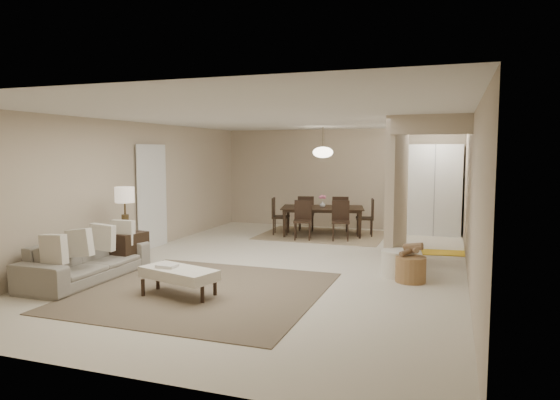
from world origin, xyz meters
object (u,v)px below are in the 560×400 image
at_px(pantry_cabinet, 435,190).
at_px(side_table, 126,250).
at_px(round_pouf, 398,264).
at_px(wicker_basket, 411,269).
at_px(sofa, 87,260).
at_px(ottoman_bench, 179,274).
at_px(dining_table, 322,221).

bearing_deg(pantry_cabinet, side_table, -132.51).
distance_m(side_table, round_pouf, 4.46).
bearing_deg(wicker_basket, round_pouf, 127.77).
distance_m(sofa, round_pouf, 4.77).
relative_size(ottoman_bench, dining_table, 0.62).
bearing_deg(side_table, dining_table, 61.05).
height_order(sofa, wicker_basket, sofa).
relative_size(pantry_cabinet, side_table, 3.53).
bearing_deg(side_table, pantry_cabinet, 47.49).
xyz_separation_m(side_table, round_pouf, (4.37, 0.87, -0.09)).
relative_size(round_pouf, wicker_basket, 1.16).
bearing_deg(sofa, side_table, -3.93).
xyz_separation_m(sofa, dining_table, (2.36, 5.08, 0.02)).
xyz_separation_m(pantry_cabinet, sofa, (-4.80, -6.08, -0.74)).
height_order(pantry_cabinet, wicker_basket, pantry_cabinet).
distance_m(sofa, dining_table, 5.60).
bearing_deg(ottoman_bench, round_pouf, 53.62).
height_order(pantry_cabinet, ottoman_bench, pantry_cabinet).
bearing_deg(round_pouf, ottoman_bench, -142.21).
distance_m(ottoman_bench, dining_table, 5.41).
bearing_deg(dining_table, ottoman_bench, -109.10).
relative_size(sofa, wicker_basket, 4.74).
height_order(pantry_cabinet, sofa, pantry_cabinet).
distance_m(ottoman_bench, side_table, 2.09).
distance_m(round_pouf, wicker_basket, 0.35).
bearing_deg(sofa, dining_table, -25.70).
height_order(sofa, side_table, sofa).
bearing_deg(ottoman_bench, wicker_basket, 47.74).
relative_size(sofa, round_pouf, 4.09).
bearing_deg(wicker_basket, ottoman_bench, -148.09).
distance_m(side_table, wicker_basket, 4.63).
bearing_deg(dining_table, sofa, -127.68).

